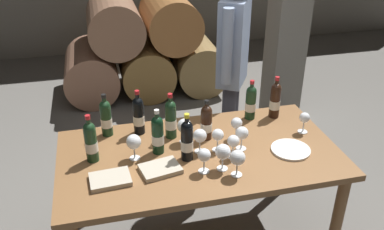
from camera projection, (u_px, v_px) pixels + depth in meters
The scene contains 26 objects.
barrel_stack at pixel (144, 49), 4.88m from camera, with size 1.86×0.90×1.15m.
dining_table at pixel (200, 164), 2.59m from camera, with size 1.70×0.90×0.76m.
wine_bottle_0 at pixel (91, 141), 2.40m from camera, with size 0.07×0.07×0.30m.
wine_bottle_1 at pixel (275, 100), 2.87m from camera, with size 0.07×0.07×0.30m.
wine_bottle_2 at pixel (139, 115), 2.68m from camera, with size 0.07×0.07×0.30m.
wine_bottle_3 at pixel (251, 102), 2.86m from camera, with size 0.07×0.07×0.29m.
wine_bottle_4 at pixel (206, 122), 2.63m from camera, with size 0.07×0.07×0.27m.
wine_bottle_5 at pixel (158, 134), 2.48m from camera, with size 0.07×0.07×0.29m.
wine_bottle_6 at pixel (171, 119), 2.64m from camera, with size 0.07×0.07×0.31m.
wine_bottle_7 at pixel (106, 118), 2.66m from camera, with size 0.07×0.07×0.29m.
wine_bottle_8 at pixel (187, 140), 2.42m from camera, with size 0.07×0.07×0.30m.
wine_glass_0 at pixel (304, 119), 2.70m from camera, with size 0.07×0.07×0.14m.
wine_glass_1 at pixel (238, 158), 2.28m from camera, with size 0.09×0.09×0.16m.
wine_glass_2 at pixel (233, 142), 2.45m from camera, with size 0.07×0.07×0.15m.
wine_glass_3 at pixel (218, 136), 2.51m from camera, with size 0.07×0.07×0.15m.
wine_glass_4 at pixel (134, 142), 2.43m from camera, with size 0.09×0.09×0.16m.
wine_glass_5 at pixel (223, 152), 2.33m from camera, with size 0.09×0.09×0.16m.
wine_glass_6 at pixel (199, 137), 2.49m from camera, with size 0.08×0.08×0.16m.
wine_glass_7 at pixel (242, 134), 2.52m from camera, with size 0.08×0.08×0.15m.
wine_glass_8 at pixel (204, 156), 2.32m from camera, with size 0.08×0.08×0.15m.
wine_glass_9 at pixel (237, 124), 2.63m from camera, with size 0.07×0.07×0.15m.
wine_glass_10 at pixel (184, 126), 2.59m from camera, with size 0.09×0.09×0.16m.
tasting_notebook at pixel (110, 179), 2.28m from camera, with size 0.22×0.16×0.03m, color #B2A893.
leather_ledger at pixel (160, 169), 2.36m from camera, with size 0.22×0.16×0.03m, color #B2A893.
serving_plate at pixel (291, 150), 2.55m from camera, with size 0.24×0.24×0.01m, color white.
sommelier_presenting at pixel (233, 59), 3.14m from camera, with size 0.32×0.44×1.72m.
Camera 1 is at (-0.54, -2.05, 2.17)m, focal length 39.02 mm.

